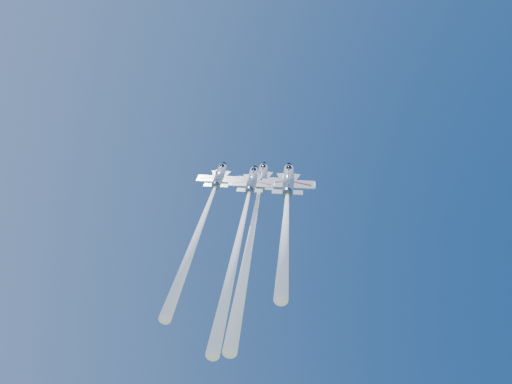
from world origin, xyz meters
TOP-DOWN VIEW (x-y plane):
  - jet_lead at (-9.24, -10.85)m, footprint 35.71×40.15m
  - jet_left at (-18.27, -8.33)m, footprint 30.28×34.04m
  - jet_right at (-4.77, -14.89)m, footprint 29.24×32.51m
  - jet_slot at (-16.90, -17.45)m, footprint 31.72×35.70m

SIDE VIEW (x-z plane):
  - jet_slot at x=-16.90m, z-range 69.01..112.09m
  - jet_lead at x=-9.24m, z-range 68.80..117.14m
  - jet_left at x=-18.27m, z-range 73.18..114.11m
  - jet_right at x=-4.77m, z-range 76.12..114.10m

